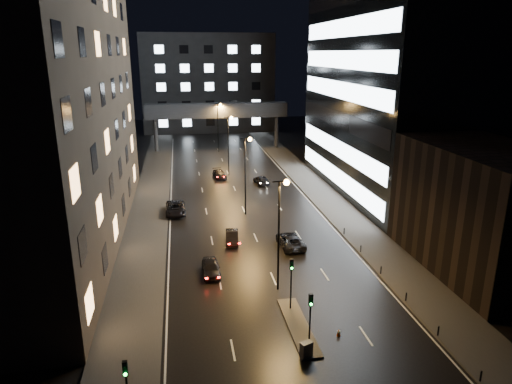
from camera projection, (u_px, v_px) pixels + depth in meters
ground at (234, 188)px, 70.92m from camera, size 160.00×160.00×0.00m
sidewalk_left at (151, 202)px, 64.20m from camera, size 5.00×110.00×0.15m
sidewalk_right at (321, 193)px, 68.17m from camera, size 5.00×110.00×0.15m
building_left at (32, 55)px, 46.41m from camera, size 15.00×48.00×40.00m
building_right_low at (483, 210)px, 43.11m from camera, size 10.00×18.00×12.00m
building_right_glass at (411, 36)px, 64.52m from camera, size 20.00×36.00×45.00m
building_far at (208, 83)px, 121.94m from camera, size 34.00×14.00×25.00m
skybridge at (217, 111)px, 96.76m from camera, size 30.00×3.00×10.00m
median_island at (298, 326)px, 35.12m from camera, size 1.60×8.00×0.15m
traffic_signal_near at (291, 276)px, 36.58m from camera, size 0.28×0.34×4.40m
traffic_signal_far at (310, 313)px, 31.40m from camera, size 0.28×0.34×4.40m
traffic_signal_corner at (127, 384)px, 24.86m from camera, size 0.28×0.34×4.40m
bollard_row at (393, 283)px, 40.82m from camera, size 0.12×25.12×0.90m
streetlight_near at (281, 221)px, 38.87m from camera, size 1.45×0.50×10.15m
streetlight_mid_a at (246, 166)px, 57.73m from camera, size 1.45×0.50×10.15m
streetlight_mid_b at (229, 138)px, 76.59m from camera, size 1.45×0.50×10.15m
streetlight_far at (219, 121)px, 95.44m from camera, size 1.45×0.50×10.15m
car_away_a at (211, 268)px, 43.24m from camera, size 1.70×4.08×1.38m
car_away_b at (232, 237)px, 50.63m from camera, size 1.76×4.03×1.29m
car_away_c at (176, 208)px, 59.60m from camera, size 2.61×5.51×1.52m
car_away_d at (219, 174)px, 76.75m from camera, size 2.33×4.61×1.28m
car_toward_a at (290, 241)px, 49.48m from camera, size 2.59×5.19×1.41m
car_toward_b at (261, 180)px, 73.22m from camera, size 2.35×4.62×1.28m
utility_cabinet at (306, 349)px, 31.39m from camera, size 0.94×0.75×1.09m
cone_b at (339, 332)px, 33.98m from camera, size 0.32×0.32×0.57m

